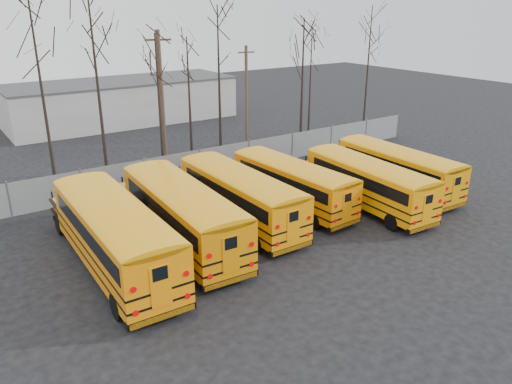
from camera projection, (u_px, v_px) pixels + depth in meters
ground at (315, 241)px, 25.13m from camera, size 120.00×120.00×0.00m
fence at (200, 164)px, 34.03m from camera, size 40.00×0.04×2.00m
distant_building at (122, 102)px, 50.18m from camera, size 22.00×8.00×4.00m
bus_a at (113, 230)px, 21.80m from camera, size 2.91×11.81×3.29m
bus_b at (181, 210)px, 24.15m from camera, size 3.18×11.50×3.19m
bus_c at (238, 193)px, 26.64m from camera, size 2.49×10.75×3.00m
bus_d at (290, 180)px, 28.86m from camera, size 2.84×10.13×2.80m
bus_e at (366, 180)px, 28.86m from camera, size 2.91×10.36×2.87m
bus_f at (395, 166)px, 31.39m from camera, size 2.60×10.21×2.84m
utility_pole_left at (162, 102)px, 33.95m from camera, size 1.69×0.60×9.67m
utility_pole_right at (246, 95)px, 41.09m from camera, size 1.45×0.32×8.14m
tree_1 at (42, 92)px, 28.91m from camera, size 0.26×0.26×12.81m
tree_2 at (98, 91)px, 30.30m from camera, size 0.26×0.26×12.53m
tree_3 at (160, 107)px, 33.17m from camera, size 0.26×0.26×9.52m
tree_4 at (189, 100)px, 37.05m from camera, size 0.26×0.26×9.04m
tree_5 at (219, 80)px, 39.57m from camera, size 0.26×0.26×11.18m
tree_6 at (302, 86)px, 39.67m from camera, size 0.26×0.26×10.23m
tree_7 at (310, 82)px, 44.14m from camera, size 0.26×0.26×9.41m
tree_8 at (367, 72)px, 44.18m from camera, size 0.26×0.26×11.10m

